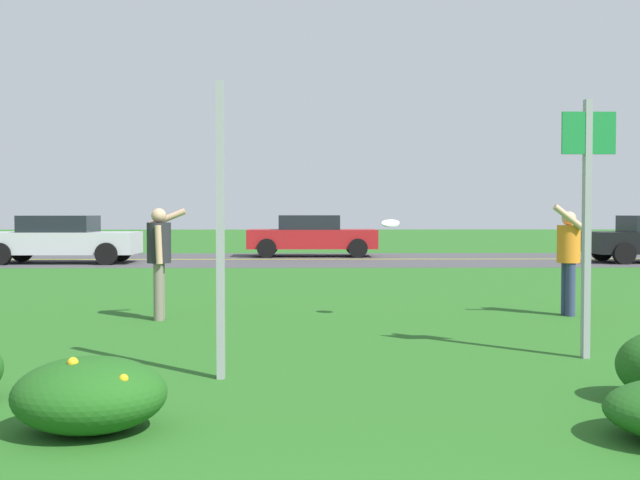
{
  "coord_description": "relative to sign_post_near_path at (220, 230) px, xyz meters",
  "views": [
    {
      "loc": [
        -0.05,
        -1.47,
        1.52
      ],
      "look_at": [
        0.16,
        10.01,
        1.13
      ],
      "focal_mm": 44.36,
      "sensor_mm": 36.0,
      "label": 1
    }
  ],
  "objects": [
    {
      "name": "car_silver_center_left",
      "position": [
        -6.63,
        16.87,
        -0.62
      ],
      "size": [
        4.5,
        2.0,
        1.45
      ],
      "color": "#B7BABF",
      "rests_on": "ground"
    },
    {
      "name": "ground_plane",
      "position": [
        0.83,
        6.45,
        -1.36
      ],
      "size": [
        120.0,
        120.0,
        0.0
      ],
      "primitive_type": "plane",
      "color": "#26601E"
    },
    {
      "name": "car_red_center_right",
      "position": [
        0.99,
        20.46,
        -0.62
      ],
      "size": [
        4.5,
        2.0,
        1.45
      ],
      "color": "maroon",
      "rests_on": "ground"
    },
    {
      "name": "daylily_clump_mid_center",
      "position": [
        -0.72,
        -1.76,
        -1.1
      ],
      "size": [
        1.07,
        0.98,
        0.55
      ],
      "color": "#1E5619",
      "rests_on": "ground"
    },
    {
      "name": "person_catcher_orange_shirt",
      "position": [
        4.68,
        4.39,
        -0.44
      ],
      "size": [
        0.48,
        0.5,
        1.66
      ],
      "color": "orange",
      "rests_on": "ground"
    },
    {
      "name": "frisbee_white",
      "position": [
        2.0,
        4.05,
        0.01
      ],
      "size": [
        0.26,
        0.25,
        0.13
      ],
      "color": "white"
    },
    {
      "name": "sign_post_near_path",
      "position": [
        0.0,
        0.0,
        0.0
      ],
      "size": [
        0.07,
        0.1,
        2.73
      ],
      "color": "#93969B",
      "rests_on": "ground"
    },
    {
      "name": "highway_strip",
      "position": [
        0.83,
        18.67,
        -1.36
      ],
      "size": [
        120.0,
        7.97,
        0.01
      ],
      "primitive_type": "cube",
      "color": "#424244",
      "rests_on": "ground"
    },
    {
      "name": "highway_center_stripe",
      "position": [
        0.83,
        18.67,
        -1.35
      ],
      "size": [
        120.0,
        0.16,
        0.0
      ],
      "primitive_type": "cube",
      "color": "yellow",
      "rests_on": "ground"
    },
    {
      "name": "sign_post_by_roadside",
      "position": [
        3.72,
        0.95,
        0.27
      ],
      "size": [
        0.56,
        0.1,
        2.7
      ],
      "color": "#93969B",
      "rests_on": "ground"
    },
    {
      "name": "person_thrower_dark_shirt",
      "position": [
        -1.3,
        4.03,
        -0.41
      ],
      "size": [
        0.54,
        0.51,
        1.59
      ],
      "color": "#232328",
      "rests_on": "ground"
    }
  ]
}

